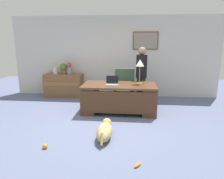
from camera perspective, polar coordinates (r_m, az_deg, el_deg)
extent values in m
plane|color=slate|center=(4.97, -2.00, -9.22)|extent=(12.00, 12.00, 0.00)
cube|color=silver|center=(7.19, 0.60, 8.97)|extent=(7.00, 0.12, 2.70)
cube|color=brown|center=(7.08, 9.19, 13.10)|extent=(0.83, 0.03, 0.59)
cube|color=gray|center=(7.06, 9.20, 13.10)|extent=(0.75, 0.01, 0.51)
cube|color=brown|center=(5.54, 2.00, 1.17)|extent=(1.94, 0.97, 0.05)
cube|color=brown|center=(5.73, -5.97, -2.40)|extent=(0.36, 0.91, 0.71)
cube|color=brown|center=(5.64, 10.03, -2.79)|extent=(0.36, 0.91, 0.71)
cube|color=#4E2F1C|center=(5.18, 1.67, -3.63)|extent=(1.84, 0.04, 0.57)
cube|color=brown|center=(7.34, -13.11, 1.15)|extent=(1.28, 0.48, 0.79)
cube|color=brown|center=(7.09, -13.77, 1.46)|extent=(1.18, 0.02, 0.14)
cube|color=#475B4C|center=(6.36, 3.38, -0.61)|extent=(0.60, 0.58, 0.18)
cylinder|color=black|center=(6.42, 3.36, -2.60)|extent=(0.10, 0.10, 0.28)
cylinder|color=black|center=(6.45, 3.34, -3.58)|extent=(0.52, 0.52, 0.05)
cube|color=#475B4C|center=(6.51, 3.51, 3.20)|extent=(0.60, 0.12, 0.59)
cube|color=#475B4C|center=(6.33, 1.06, 1.20)|extent=(0.08, 0.50, 0.22)
cube|color=#475B4C|center=(6.31, 5.77, 1.10)|extent=(0.08, 0.50, 0.22)
cylinder|color=#262323|center=(6.35, 7.90, -0.36)|extent=(0.26, 0.26, 0.82)
cylinder|color=black|center=(6.21, 8.13, 6.33)|extent=(0.32, 0.32, 0.67)
sphere|color=gray|center=(6.17, 8.26, 10.44)|extent=(0.23, 0.23, 0.23)
ellipsoid|color=tan|center=(4.18, -2.06, -11.51)|extent=(0.31, 0.72, 0.30)
sphere|color=tan|center=(4.49, -1.41, -9.13)|extent=(0.20, 0.20, 0.20)
cylinder|color=tan|center=(3.86, -2.83, -13.47)|extent=(0.05, 0.15, 0.21)
cube|color=#B2B5BA|center=(5.48, -0.01, 1.39)|extent=(0.32, 0.22, 0.01)
cube|color=black|center=(5.56, 0.09, 2.75)|extent=(0.32, 0.01, 0.21)
cylinder|color=#9E8447|center=(5.64, 7.51, 1.66)|extent=(0.16, 0.16, 0.02)
cylinder|color=#9E8447|center=(5.59, 7.59, 4.06)|extent=(0.02, 0.02, 0.45)
cone|color=silver|center=(5.55, 7.69, 7.29)|extent=(0.22, 0.22, 0.18)
cylinder|color=#938FA1|center=(7.18, -11.66, 5.11)|extent=(0.14, 0.14, 0.24)
sphere|color=#D93B52|center=(7.16, -11.74, 6.60)|extent=(0.17, 0.17, 0.17)
cylinder|color=silver|center=(7.34, -15.28, 5.02)|extent=(0.14, 0.14, 0.22)
cylinder|color=brown|center=(7.25, -13.11, 4.72)|extent=(0.18, 0.18, 0.14)
sphere|color=#437933|center=(7.22, -13.18, 6.06)|extent=(0.24, 0.24, 0.24)
sphere|color=orange|center=(4.07, -17.91, -14.61)|extent=(0.09, 0.09, 0.09)
ellipsoid|color=orange|center=(3.45, 7.04, -19.88)|extent=(0.13, 0.16, 0.05)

